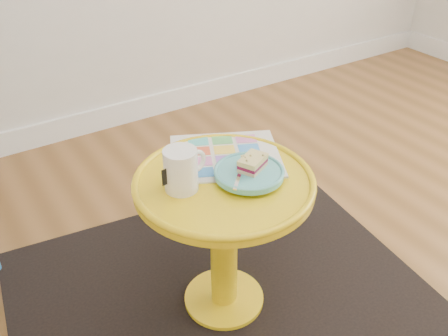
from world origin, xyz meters
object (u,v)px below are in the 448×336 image
newspaper (225,156)px  mug (182,168)px  plate (249,173)px  side_table (224,218)px

newspaper → mug: size_ratio=2.48×
newspaper → plate: size_ratio=1.66×
mug → plate: bearing=-27.4°
newspaper → mug: mug is taller
side_table → plate: bearing=-27.6°
mug → side_table: bearing=-22.4°
side_table → newspaper: size_ratio=1.58×
newspaper → side_table: bearing=-98.7°
side_table → mug: (-0.11, 0.03, 0.20)m
side_table → newspaper: newspaper is taller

